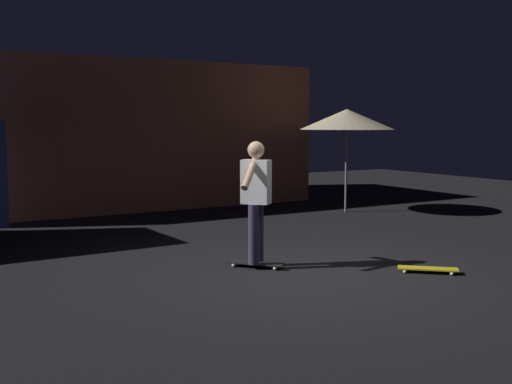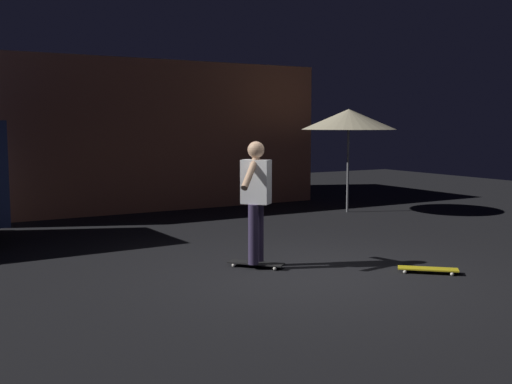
{
  "view_description": "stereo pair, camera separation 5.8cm",
  "coord_description": "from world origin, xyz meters",
  "px_view_note": "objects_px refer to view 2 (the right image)",
  "views": [
    {
      "loc": [
        -4.78,
        -6.62,
        1.98
      ],
      "look_at": [
        -0.43,
        0.64,
        1.05
      ],
      "focal_mm": 43.88,
      "sensor_mm": 36.0,
      "label": 1
    },
    {
      "loc": [
        -4.73,
        -6.65,
        1.98
      ],
      "look_at": [
        -0.43,
        0.64,
        1.05
      ],
      "focal_mm": 43.88,
      "sensor_mm": 36.0,
      "label": 2
    }
  ],
  "objects_px": {
    "skateboard_ridden": "(256,264)",
    "skateboard_spare": "(428,269)",
    "patio_umbrella": "(349,119)",
    "skater": "(256,193)"
  },
  "relations": [
    {
      "from": "patio_umbrella",
      "to": "skateboard_ridden",
      "type": "relative_size",
      "value": 3.17
    },
    {
      "from": "patio_umbrella",
      "to": "skateboard_spare",
      "type": "height_order",
      "value": "patio_umbrella"
    },
    {
      "from": "patio_umbrella",
      "to": "skater",
      "type": "distance_m",
      "value": 5.94
    },
    {
      "from": "skateboard_ridden",
      "to": "skater",
      "type": "relative_size",
      "value": 0.43
    },
    {
      "from": "patio_umbrella",
      "to": "skater",
      "type": "height_order",
      "value": "patio_umbrella"
    },
    {
      "from": "skateboard_ridden",
      "to": "skateboard_spare",
      "type": "distance_m",
      "value": 2.31
    },
    {
      "from": "skater",
      "to": "skateboard_ridden",
      "type": "bearing_deg",
      "value": 180.0
    },
    {
      "from": "skateboard_ridden",
      "to": "patio_umbrella",
      "type": "bearing_deg",
      "value": 38.89
    },
    {
      "from": "skateboard_ridden",
      "to": "skater",
      "type": "bearing_deg",
      "value": 0.0
    },
    {
      "from": "skateboard_spare",
      "to": "skater",
      "type": "xyz_separation_m",
      "value": [
        -1.8,
        1.45,
        0.98
      ]
    }
  ]
}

